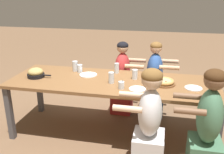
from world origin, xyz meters
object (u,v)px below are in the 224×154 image
Objects in this scene: drinking_glass_a at (75,67)px; skillet_bowl at (36,73)px; empty_plate_a at (155,76)px; empty_plate_c at (193,88)px; diner_far_midright at (154,83)px; diner_near_midright at (149,127)px; diner_far_center at (122,81)px; cocktail_glass_blue at (121,85)px; drinking_glass_e at (80,69)px; empty_plate_b at (88,75)px; empty_plate_d at (137,89)px; drinking_glass_d at (135,74)px; drinking_glass_b at (111,78)px; pizza_board_main at (163,82)px; drinking_glass_c at (117,68)px; diner_near_right at (207,133)px.

skillet_bowl is at bearing -139.90° from drinking_glass_a.
empty_plate_a is 0.58m from empty_plate_c.
diner_far_midright is 1.37m from diner_near_midright.
cocktail_glass_blue is at bearing 8.66° from diner_far_center.
drinking_glass_a is 0.10m from drinking_glass_e.
drinking_glass_e is 0.10× the size of diner_far_center.
drinking_glass_e is 1.17m from diner_far_midright.
empty_plate_b is 0.66m from cocktail_glass_blue.
empty_plate_b is 0.72m from diner_far_center.
drinking_glass_d is (-0.08, 0.35, 0.06)m from empty_plate_d.
diner_far_center is at bearing 35.95° from skillet_bowl.
empty_plate_d is 1.40× the size of drinking_glass_b.
drinking_glass_b is (-0.35, 0.15, 0.06)m from empty_plate_d.
drinking_glass_a is (-1.25, 0.28, 0.04)m from pizza_board_main.
pizza_board_main is at bearing -66.53° from empty_plate_a.
cocktail_glass_blue is 0.63m from diner_near_midright.
drinking_glass_e is (-1.52, 0.30, 0.04)m from empty_plate_c.
diner_near_midright reaches higher than cocktail_glass_blue.
diner_far_midright is (0.88, 0.54, -0.25)m from empty_plate_b.
drinking_glass_c is at bearing 27.77° from diner_near_midright.
drinking_glass_c is at bearing 20.92° from skillet_bowl.
drinking_glass_d is 0.69m from diner_far_midright.
drinking_glass_c is at bearing -2.86° from diner_far_center.
empty_plate_c is 1.00m from drinking_glass_b.
diner_far_midright is (0.36, 0.93, -0.29)m from cocktail_glass_blue.
diner_far_midright is (0.51, 0.77, -0.31)m from drinking_glass_b.
drinking_glass_c is (0.37, 0.18, 0.07)m from empty_plate_b.
diner_near_right is (1.07, -1.37, 0.04)m from diner_far_center.
empty_plate_d is at bearing -165.49° from empty_plate_c.
drinking_glass_a is at bearing 167.51° from pizza_board_main.
drinking_glass_e is (-0.68, 0.48, 0.01)m from cocktail_glass_blue.
diner_near_right is at bearing -16.02° from skillet_bowl.
diner_far_midright reaches higher than drinking_glass_b.
cocktail_glass_blue is 0.84m from drinking_glass_e.
drinking_glass_e is (-0.52, -0.08, -0.02)m from drinking_glass_c.
diner_far_center is (-0.33, 0.92, -0.26)m from empty_plate_d.
diner_far_midright is at bearing 69.07° from cocktail_glass_blue.
empty_plate_b is at bearing -154.52° from drinking_glass_c.
drinking_glass_c reaches higher than drinking_glass_e.
diner_near_right reaches higher than empty_plate_a.
drinking_glass_c is 0.12× the size of diner_near_right.
diner_near_right is (0.56, -0.96, -0.22)m from empty_plate_a.
cocktail_glass_blue is (-0.49, -0.25, 0.01)m from pizza_board_main.
cocktail_glass_blue is 0.76× the size of drinking_glass_a.
drinking_glass_d is 0.11× the size of diner_far_center.
skillet_bowl is 1.37× the size of empty_plate_b.
cocktail_glass_blue is 0.77× the size of drinking_glass_c.
empty_plate_b and empty_plate_d have the same top height.
empty_plate_b is at bearing 148.59° from drinking_glass_b.
empty_plate_c is 0.18× the size of diner_far_center.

